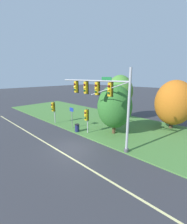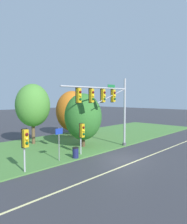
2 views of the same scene
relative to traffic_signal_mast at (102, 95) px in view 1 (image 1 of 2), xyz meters
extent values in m
plane|color=#333338|center=(-1.24, -2.73, -4.90)|extent=(160.00, 160.00, 0.00)
cube|color=beige|center=(-1.24, -3.93, -4.89)|extent=(36.00, 0.16, 0.01)
cube|color=#477A38|center=(-1.24, 5.52, -4.85)|extent=(48.00, 11.50, 0.10)
cylinder|color=#9EA0A5|center=(2.95, 0.01, -1.20)|extent=(0.22, 0.22, 7.19)
cylinder|color=#4C4C51|center=(2.95, 0.01, -4.65)|extent=(0.40, 0.40, 0.30)
cylinder|color=#9EA0A5|center=(-1.39, 0.01, 1.29)|extent=(8.67, 0.14, 0.14)
cylinder|color=#9EA0A5|center=(0.78, 0.01, 0.59)|extent=(4.36, 0.08, 1.48)
cube|color=gold|center=(0.97, 0.01, 0.56)|extent=(0.34, 0.28, 1.22)
cube|color=black|center=(0.97, 0.17, 0.56)|extent=(0.46, 0.04, 1.34)
sphere|color=#4C0C0C|center=(0.97, -0.17, 0.86)|extent=(0.22, 0.22, 0.22)
sphere|color=yellow|center=(0.97, -0.17, 0.56)|extent=(0.22, 0.22, 0.22)
sphere|color=#0C4219|center=(0.97, -0.17, 0.26)|extent=(0.22, 0.22, 0.22)
cube|color=gold|center=(-0.60, 0.01, 0.56)|extent=(0.34, 0.28, 1.22)
cube|color=black|center=(-0.60, 0.17, 0.56)|extent=(0.46, 0.04, 1.34)
sphere|color=#4C0C0C|center=(-0.60, -0.17, 0.86)|extent=(0.22, 0.22, 0.22)
sphere|color=yellow|center=(-0.60, -0.17, 0.56)|extent=(0.22, 0.22, 0.22)
sphere|color=#0C4219|center=(-0.60, -0.17, 0.26)|extent=(0.22, 0.22, 0.22)
cube|color=gold|center=(-2.18, 0.01, 0.56)|extent=(0.34, 0.28, 1.22)
cube|color=black|center=(-2.18, 0.17, 0.56)|extent=(0.46, 0.04, 1.34)
sphere|color=#4C0C0C|center=(-2.18, -0.17, 0.86)|extent=(0.22, 0.22, 0.22)
sphere|color=yellow|center=(-2.18, -0.17, 0.56)|extent=(0.22, 0.22, 0.22)
sphere|color=#0C4219|center=(-2.18, -0.17, 0.26)|extent=(0.22, 0.22, 0.22)
cube|color=gold|center=(-3.75, 0.01, 0.56)|extent=(0.34, 0.28, 1.22)
cube|color=black|center=(-3.75, 0.17, 0.56)|extent=(0.46, 0.04, 1.34)
sphere|color=#4C0C0C|center=(-3.75, -0.17, 0.86)|extent=(0.22, 0.22, 0.22)
sphere|color=yellow|center=(-3.75, -0.17, 0.56)|extent=(0.22, 0.22, 0.22)
sphere|color=#0C4219|center=(-3.75, -0.17, 0.26)|extent=(0.22, 0.22, 0.22)
cube|color=#196B33|center=(0.58, -0.04, 1.51)|extent=(1.10, 0.04, 0.28)
cylinder|color=#9EA0A5|center=(-8.78, 0.19, -3.32)|extent=(0.12, 0.12, 2.95)
cube|color=gold|center=(-8.78, -0.01, -2.41)|extent=(0.34, 0.28, 1.22)
cube|color=black|center=(-8.78, 0.15, -2.41)|extent=(0.46, 0.04, 1.34)
sphere|color=#4C0C0C|center=(-8.78, -0.19, -2.11)|extent=(0.22, 0.22, 0.22)
sphere|color=yellow|center=(-8.78, -0.19, -2.41)|extent=(0.22, 0.22, 0.22)
sphere|color=#0C4219|center=(-8.78, -0.19, -2.71)|extent=(0.22, 0.22, 0.22)
cylinder|color=#9EA0A5|center=(-2.79, 0.81, -3.42)|extent=(0.12, 0.12, 2.75)
cube|color=gold|center=(-2.79, 0.61, -2.61)|extent=(0.34, 0.28, 1.22)
cube|color=black|center=(-2.79, 0.77, -2.61)|extent=(0.46, 0.04, 1.34)
sphere|color=#4C0C0C|center=(-2.79, 0.43, -2.31)|extent=(0.22, 0.22, 0.22)
sphere|color=yellow|center=(-2.79, 0.43, -2.61)|extent=(0.22, 0.22, 0.22)
sphere|color=#0C4219|center=(-2.79, 0.43, -2.91)|extent=(0.22, 0.22, 0.22)
cylinder|color=slate|center=(-5.45, 0.60, -3.44)|extent=(0.08, 0.08, 2.72)
cube|color=#193399|center=(-5.45, 0.57, -2.37)|extent=(0.72, 0.03, 0.47)
cylinder|color=brown|center=(-3.33, 7.97, -3.16)|extent=(0.38, 0.38, 3.28)
ellipsoid|color=#478433|center=(-3.33, 7.97, -0.48)|extent=(3.80, 3.80, 4.75)
cylinder|color=#4C3823|center=(-0.51, 2.85, -3.75)|extent=(0.39, 0.39, 2.11)
ellipsoid|color=#2D6B28|center=(-0.51, 2.85, -1.62)|extent=(3.91, 3.91, 4.88)
cylinder|color=#423021|center=(3.72, 9.43, -3.77)|extent=(0.45, 0.45, 2.06)
ellipsoid|color=#B76019|center=(3.72, 9.43, -1.51)|extent=(4.48, 4.48, 5.60)
cylinder|color=#191E4C|center=(-3.99, 0.21, -4.37)|extent=(0.52, 0.52, 0.85)
cylinder|color=black|center=(-3.99, 0.21, -3.91)|extent=(0.56, 0.56, 0.08)
camera|label=1|loc=(9.20, -10.70, 1.74)|focal=24.00mm
camera|label=2|loc=(-16.38, -13.55, 0.41)|focal=35.00mm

